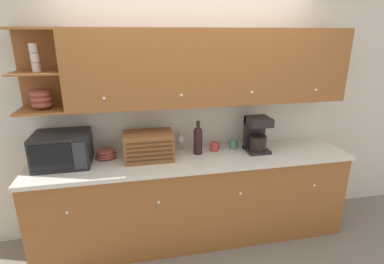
{
  "coord_description": "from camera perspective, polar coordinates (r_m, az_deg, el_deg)",
  "views": [
    {
      "loc": [
        -0.58,
        -2.98,
        2.08
      ],
      "look_at": [
        0.0,
        -0.21,
        1.15
      ],
      "focal_mm": 28.0,
      "sensor_mm": 36.0,
      "label": 1
    }
  ],
  "objects": [
    {
      "name": "ground_plane",
      "position": [
        3.68,
        -0.7,
        -16.16
      ],
      "size": [
        24.0,
        24.0,
        0.0
      ],
      "primitive_type": "plane",
      "color": "slate"
    },
    {
      "name": "wall_back",
      "position": [
        3.17,
        -0.89,
        3.98
      ],
      "size": [
        5.52,
        0.06,
        2.6
      ],
      "color": "beige",
      "rests_on": "ground_plane"
    },
    {
      "name": "counter_unit",
      "position": [
        3.18,
        0.34,
        -12.32
      ],
      "size": [
        3.14,
        0.64,
        0.92
      ],
      "color": "#935628",
      "rests_on": "ground_plane"
    },
    {
      "name": "backsplash_panel",
      "position": [
        3.17,
        -0.76,
        1.58
      ],
      "size": [
        3.12,
        0.01,
        0.5
      ],
      "color": "silver",
      "rests_on": "counter_unit"
    },
    {
      "name": "upper_cabinets",
      "position": [
        2.92,
        2.99,
        12.21
      ],
      "size": [
        3.12,
        0.37,
        0.71
      ],
      "color": "#935628",
      "rests_on": "backsplash_panel"
    },
    {
      "name": "microwave",
      "position": [
        2.99,
        -23.44,
        -3.04
      ],
      "size": [
        0.49,
        0.39,
        0.3
      ],
      "color": "black",
      "rests_on": "counter_unit"
    },
    {
      "name": "bowl_stack_on_counter",
      "position": [
        3.04,
        -16.05,
        -3.99
      ],
      "size": [
        0.2,
        0.2,
        0.09
      ],
      "color": "#9E473D",
      "rests_on": "counter_unit"
    },
    {
      "name": "bread_box",
      "position": [
        2.9,
        -8.27,
        -2.66
      ],
      "size": [
        0.46,
        0.3,
        0.27
      ],
      "color": "brown",
      "rests_on": "counter_unit"
    },
    {
      "name": "wine_glass",
      "position": [
        3.11,
        -2.1,
        -1.42
      ],
      "size": [
        0.08,
        0.08,
        0.17
      ],
      "color": "silver",
      "rests_on": "counter_unit"
    },
    {
      "name": "wine_bottle",
      "position": [
        2.99,
        1.13,
        -1.37
      ],
      "size": [
        0.09,
        0.09,
        0.34
      ],
      "color": "black",
      "rests_on": "counter_unit"
    },
    {
      "name": "mug_blue_second",
      "position": [
        3.11,
        4.32,
        -2.76
      ],
      "size": [
        0.1,
        0.09,
        0.09
      ],
      "color": "#B73D38",
      "rests_on": "counter_unit"
    },
    {
      "name": "mug",
      "position": [
        3.2,
        7.88,
        -2.34
      ],
      "size": [
        0.09,
        0.08,
        0.09
      ],
      "color": "#4C845B",
      "rests_on": "counter_unit"
    },
    {
      "name": "coffee_maker",
      "position": [
        3.13,
        12.25,
        -0.37
      ],
      "size": [
        0.23,
        0.24,
        0.36
      ],
      "color": "black",
      "rests_on": "counter_unit"
    }
  ]
}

